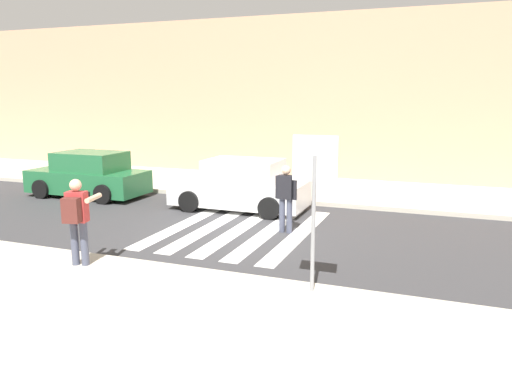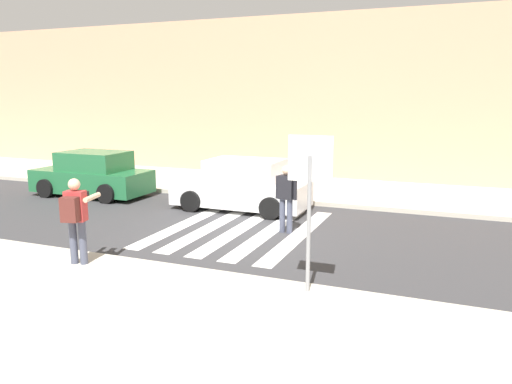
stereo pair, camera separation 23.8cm
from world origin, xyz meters
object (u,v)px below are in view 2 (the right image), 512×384
(parked_car_white, at_px, (242,186))
(stop_sign, at_px, (310,179))
(photographer_with_backpack, at_px, (76,214))
(parked_car_green, at_px, (93,175))
(pedestrian_crossing, at_px, (286,195))

(parked_car_white, bearing_deg, stop_sign, -57.22)
(photographer_with_backpack, height_order, parked_car_green, photographer_with_backpack)
(photographer_with_backpack, distance_m, parked_car_white, 6.29)
(stop_sign, xyz_separation_m, pedestrian_crossing, (-1.69, 3.85, -1.11))
(parked_car_green, bearing_deg, stop_sign, -31.82)
(stop_sign, bearing_deg, parked_car_white, 122.78)
(pedestrian_crossing, bearing_deg, photographer_with_backpack, -124.77)
(pedestrian_crossing, relative_size, parked_car_green, 0.42)
(photographer_with_backpack, bearing_deg, parked_car_green, 127.69)
(photographer_with_backpack, relative_size, parked_car_green, 0.42)
(photographer_with_backpack, relative_size, parked_car_white, 0.42)
(pedestrian_crossing, relative_size, parked_car_white, 0.42)
(pedestrian_crossing, bearing_deg, stop_sign, -66.29)
(stop_sign, relative_size, parked_car_white, 0.65)
(stop_sign, relative_size, parked_car_green, 0.65)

